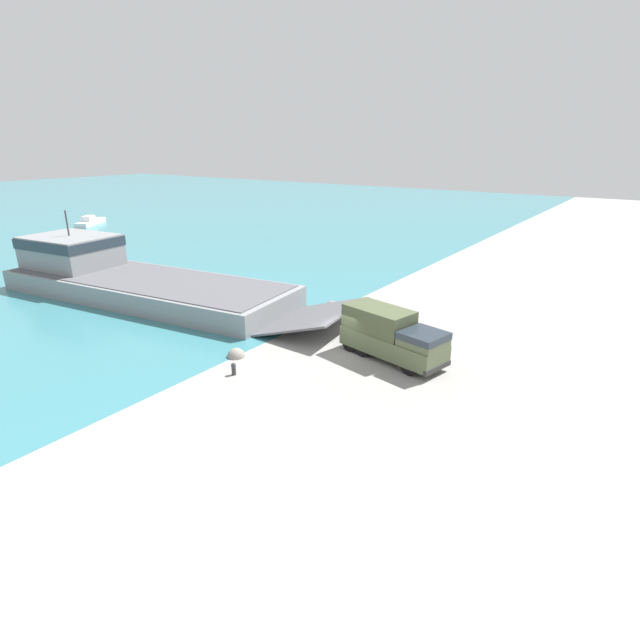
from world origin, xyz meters
name	(u,v)px	position (x,y,z in m)	size (l,w,h in m)	color
ground_plane	(342,349)	(0.00, 0.00, 0.00)	(240.00, 240.00, 0.00)	gray
landing_craft	(125,276)	(-0.40, 23.69, 1.71)	(12.62, 35.13, 7.28)	gray
military_truck	(392,335)	(0.45, -3.48, 1.66)	(3.99, 7.60, 3.23)	#566042
soldier_on_ramp	(419,333)	(3.41, -4.09, 0.99)	(0.49, 0.47, 1.71)	#566042
moored_boat_a	(90,222)	(21.13, 65.07, 0.53)	(7.72, 6.25, 1.61)	white
mooring_bollard	(234,368)	(-7.23, 3.22, 0.43)	(0.31, 0.31, 0.79)	#333338
shoreline_rock_a	(357,304)	(9.17, 4.32, 0.00)	(0.76, 0.76, 0.76)	gray
shoreline_rock_b	(236,357)	(-5.17, 5.03, 0.00)	(1.18, 1.18, 1.18)	gray
shoreline_rock_c	(332,307)	(7.36, 5.83, 0.00)	(1.05, 1.05, 1.05)	gray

